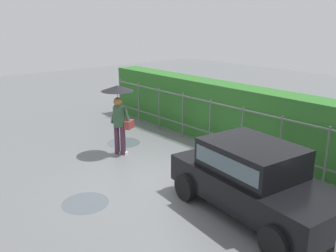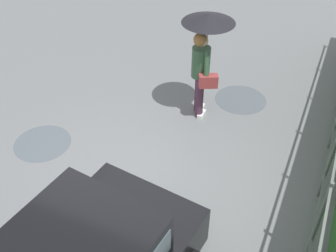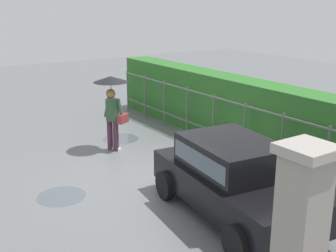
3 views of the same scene
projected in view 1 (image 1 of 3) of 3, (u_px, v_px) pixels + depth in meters
ground_plane at (162, 180)px, 9.12m from camera, size 40.00×40.00×0.00m
car at (254, 176)px, 7.43m from camera, size 3.89×2.22×1.48m
pedestrian at (119, 106)px, 10.52m from camera, size 0.94×0.94×2.04m
fence_section at (225, 125)px, 10.84m from camera, size 11.24×0.05×1.50m
hedge_row at (241, 117)px, 11.25m from camera, size 12.19×0.90×1.90m
puddle_near at (85, 203)px, 8.01m from camera, size 1.03×1.03×0.00m
puddle_far at (124, 143)px, 11.85m from camera, size 1.06×1.06×0.00m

